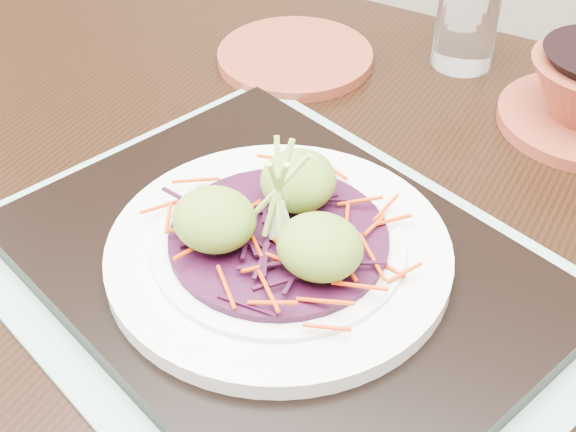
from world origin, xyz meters
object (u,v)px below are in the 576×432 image
(terracotta_side_plate, at_px, (295,57))
(dining_table, at_px, (341,331))
(water_glass, at_px, (466,24))
(white_plate, at_px, (279,251))
(serving_tray, at_px, (279,268))

(terracotta_side_plate, bearing_deg, dining_table, -61.21)
(terracotta_side_plate, height_order, water_glass, water_glass)
(white_plate, xyz_separation_m, water_glass, (0.06, 0.40, 0.02))
(white_plate, xyz_separation_m, terracotta_side_plate, (-0.11, 0.33, -0.03))
(serving_tray, height_order, white_plate, white_plate)
(serving_tray, height_order, water_glass, water_glass)
(dining_table, height_order, white_plate, white_plate)
(dining_table, height_order, serving_tray, serving_tray)
(terracotta_side_plate, bearing_deg, water_glass, 20.29)
(water_glass, bearing_deg, white_plate, -99.18)
(dining_table, bearing_deg, terracotta_side_plate, 126.83)
(terracotta_side_plate, bearing_deg, serving_tray, -71.31)
(dining_table, xyz_separation_m, terracotta_side_plate, (-0.15, 0.28, 0.11))
(white_plate, height_order, water_glass, water_glass)
(dining_table, distance_m, white_plate, 0.16)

